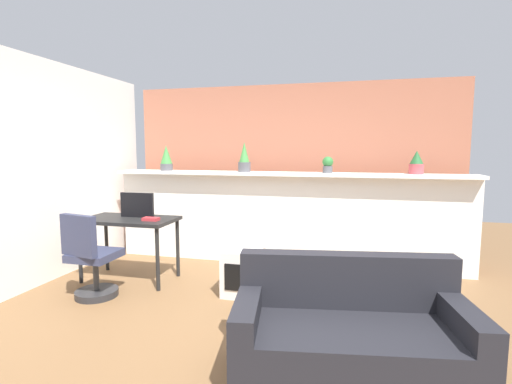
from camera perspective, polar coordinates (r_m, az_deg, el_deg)
ground_plane at (r=3.49m, az=-1.92°, el=-20.15°), size 12.00×12.00×0.00m
divider_wall at (r=5.16m, az=4.22°, el=-4.22°), size 4.77×0.16×1.22m
plant_shelf at (r=5.04m, az=4.20°, el=2.74°), size 4.77×0.37×0.04m
brick_wall_behind at (r=5.67m, az=5.32°, el=3.28°), size 4.77×0.10×2.50m
side_wall_left at (r=4.88m, az=-31.74°, el=2.42°), size 0.12×4.40×2.60m
potted_plant_0 at (r=5.57m, az=-13.34°, el=4.95°), size 0.18×0.18×0.36m
potted_plant_1 at (r=5.13m, az=-1.77°, el=5.03°), size 0.17×0.17×0.40m
potted_plant_2 at (r=4.98m, az=10.74°, el=4.09°), size 0.14×0.14×0.21m
potted_plant_3 at (r=5.05m, az=22.99°, el=4.05°), size 0.17×0.17×0.29m
desk at (r=4.76m, az=-18.55°, el=-4.74°), size 1.10×0.60×0.75m
tv_monitor at (r=4.75m, az=-17.44°, el=-1.87°), size 0.42×0.04×0.30m
office_chair at (r=4.37m, az=-23.59°, el=-9.66°), size 0.48×0.49×0.91m
side_cube_shelf at (r=4.16m, az=-1.98°, el=-11.90°), size 0.40×0.41×0.50m
book_on_desk at (r=4.50m, az=-15.53°, el=-3.94°), size 0.18×0.10×0.04m
couch at (r=2.84m, az=13.99°, el=-20.48°), size 1.66×0.99×0.80m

